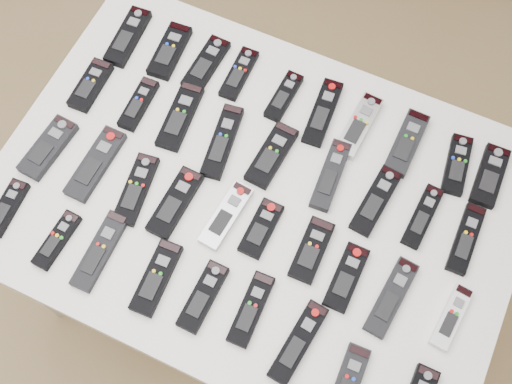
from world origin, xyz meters
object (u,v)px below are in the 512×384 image
at_px(remote_3, 239,74).
at_px(remote_31, 100,251).
at_px(remote_28, 451,317).
at_px(remote_36, 348,382).
at_px(remote_23, 226,216).
at_px(remote_35, 298,342).
at_px(remote_5, 323,112).
at_px(remote_29, 7,208).
at_px(remote_11, 139,104).
at_px(remote_15, 331,175).
at_px(remote_17, 422,216).
at_px(remote_10, 91,85).
at_px(remote_32, 156,278).
at_px(remote_4, 284,96).
at_px(remote_34, 251,309).
at_px(remote_33, 203,297).
at_px(remote_27, 391,297).
at_px(remote_1, 170,51).
at_px(remote_18, 466,239).
at_px(remote_24, 261,228).
at_px(remote_6, 359,126).
at_px(remote_26, 346,277).
at_px(remote_7, 407,143).
at_px(remote_21, 136,189).
at_px(remote_22, 175,203).
at_px(remote_0, 128,37).
at_px(remote_25, 312,250).
at_px(remote_30, 57,240).
at_px(remote_16, 376,201).
at_px(remote_9, 490,176).
at_px(remote_2, 206,64).
at_px(remote_8, 457,165).
at_px(remote_14, 272,155).
at_px(remote_13, 222,142).
at_px(table, 256,204).

height_order(remote_3, remote_31, remote_31).
distance_m(remote_28, remote_36, 0.27).
relative_size(remote_23, remote_35, 0.91).
xyz_separation_m(remote_5, remote_29, (-0.58, -0.56, -0.00)).
distance_m(remote_11, remote_35, 0.72).
distance_m(remote_15, remote_17, 0.24).
xyz_separation_m(remote_10, remote_32, (0.40, -0.38, 0.00)).
height_order(remote_4, remote_34, remote_4).
bearing_deg(remote_3, remote_33, -73.63).
distance_m(remote_27, remote_36, 0.21).
distance_m(remote_1, remote_5, 0.44).
distance_m(remote_18, remote_24, 0.48).
distance_m(remote_6, remote_35, 0.56).
xyz_separation_m(remote_24, remote_26, (0.22, -0.03, 0.00)).
distance_m(remote_7, remote_21, 0.67).
xyz_separation_m(remote_5, remote_7, (0.22, 0.01, 0.00)).
distance_m(remote_22, remote_26, 0.44).
bearing_deg(remote_35, remote_26, 83.75).
bearing_deg(remote_22, remote_34, -27.47).
xyz_separation_m(remote_0, remote_22, (0.34, -0.37, 0.00)).
xyz_separation_m(remote_28, remote_34, (-0.41, -0.17, 0.00)).
xyz_separation_m(remote_6, remote_25, (0.02, -0.35, -0.00)).
bearing_deg(remote_1, remote_15, -21.22).
bearing_deg(remote_0, remote_4, -3.23).
bearing_deg(remote_30, remote_23, 36.59).
height_order(remote_24, remote_29, remote_29).
relative_size(remote_31, remote_34, 1.15).
bearing_deg(remote_27, remote_6, 126.57).
bearing_deg(remote_16, remote_30, -141.72).
distance_m(remote_0, remote_24, 0.65).
distance_m(remote_9, remote_16, 0.29).
bearing_deg(remote_26, remote_1, 150.16).
bearing_deg(remote_22, remote_2, 108.34).
distance_m(remote_8, remote_32, 0.77).
xyz_separation_m(remote_6, remote_29, (-0.67, -0.56, -0.00)).
height_order(remote_9, remote_14, remote_14).
height_order(remote_26, remote_29, same).
distance_m(remote_13, remote_15, 0.28).
bearing_deg(remote_10, remote_9, 8.44).
height_order(remote_2, remote_18, remote_2).
height_order(remote_11, remote_22, remote_22).
bearing_deg(remote_16, remote_35, -89.31).
relative_size(table, remote_33, 7.62).
height_order(remote_13, remote_27, remote_13).
relative_size(remote_10, remote_33, 0.91).
relative_size(remote_0, remote_6, 1.00).
bearing_deg(remote_24, remote_4, 106.62).
height_order(remote_5, remote_10, same).
bearing_deg(remote_4, remote_24, -71.79).
distance_m(remote_15, remote_29, 0.77).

